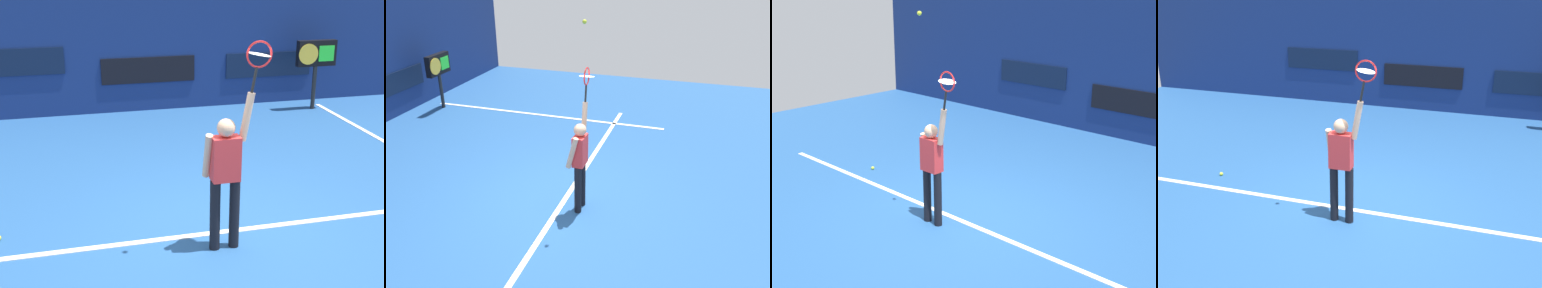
# 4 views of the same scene
# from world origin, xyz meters

# --- Properties ---
(ground_plane) EXTENTS (18.00, 18.00, 0.00)m
(ground_plane) POSITION_xyz_m (0.00, 0.00, 0.00)
(ground_plane) COLOR #23518C
(back_wall) EXTENTS (18.00, 0.20, 3.57)m
(back_wall) POSITION_xyz_m (0.00, 6.12, 1.79)
(back_wall) COLOR navy
(back_wall) RESTS_ON ground_plane
(sponsor_banner_center) EXTENTS (2.20, 0.03, 0.60)m
(sponsor_banner_center) POSITION_xyz_m (0.00, 6.00, 0.98)
(sponsor_banner_center) COLOR black
(sponsor_banner_portside) EXTENTS (2.20, 0.03, 0.60)m
(sponsor_banner_portside) POSITION_xyz_m (-3.00, 6.00, 1.29)
(sponsor_banner_portside) COLOR #0C1933
(court_baseline) EXTENTS (10.00, 0.10, 0.01)m
(court_baseline) POSITION_xyz_m (0.00, -0.12, 0.01)
(court_baseline) COLOR white
(court_baseline) RESTS_ON ground_plane
(tennis_player) EXTENTS (0.59, 0.31, 1.99)m
(tennis_player) POSITION_xyz_m (-0.16, -0.48, 1.01)
(tennis_player) COLOR black
(tennis_player) RESTS_ON ground_plane
(tennis_racket) EXTENTS (0.36, 0.27, 0.62)m
(tennis_racket) POSITION_xyz_m (0.21, -0.48, 2.39)
(tennis_racket) COLOR black
(tennis_ball) EXTENTS (0.07, 0.07, 0.07)m
(tennis_ball) POSITION_xyz_m (-0.26, -0.58, 3.39)
(tennis_ball) COLOR #CCE033
(spare_ball) EXTENTS (0.07, 0.07, 0.07)m
(spare_ball) POSITION_xyz_m (-2.93, 0.38, 0.03)
(spare_ball) COLOR #CCE033
(spare_ball) RESTS_ON ground_plane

